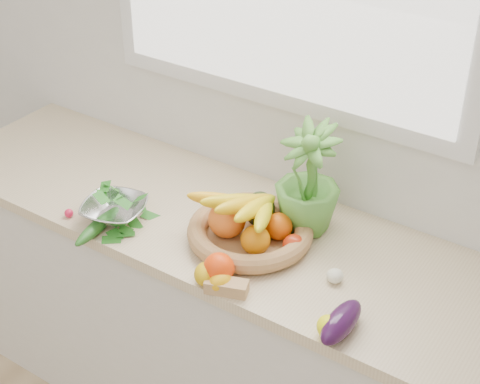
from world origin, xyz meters
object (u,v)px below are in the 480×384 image
Objects in this scene: eggplant at (341,322)px; apple at (294,246)px; colander_with_spinach at (114,206)px; fruit_basket at (249,225)px; cucumber at (98,226)px; potted_herb at (308,178)px.

apple is at bearing 141.06° from eggplant.
eggplant is 0.74× the size of colander_with_spinach.
colander_with_spinach is at bearing 176.17° from eggplant.
apple is 0.16m from fruit_basket.
potted_herb is (0.53, 0.38, 0.17)m from cucumber.
colander_with_spinach is at bearing -150.42° from potted_herb.
cucumber is 0.68m from potted_herb.
cucumber is at bearing -151.28° from fruit_basket.
fruit_basket reaches higher than apple.
apple is at bearing 22.74° from cucumber.
apple is at bearing 15.90° from colander_with_spinach.
colander_with_spinach reaches higher than eggplant.
eggplant is 0.51× the size of potted_herb.
colander_with_spinach is at bearing 88.20° from cucumber.
colander_with_spinach reaches higher than apple.
eggplant is 0.81× the size of cucumber.
eggplant is at bearing -49.08° from potted_herb.
fruit_basket reaches higher than cucumber.
eggplant is at bearing -26.11° from fruit_basket.
colander_with_spinach reaches higher than cucumber.
cucumber is at bearing -144.62° from potted_herb.
cucumber is at bearing -91.80° from colander_with_spinach.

